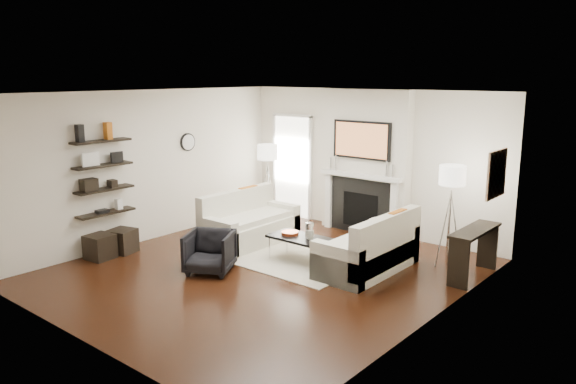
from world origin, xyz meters
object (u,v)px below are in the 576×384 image
Objects in this scene: armchair at (210,250)px; lamp_left_shade at (267,152)px; loveseat_left_base at (251,232)px; lamp_right_shade at (452,175)px; coffee_table at (302,238)px; loveseat_right_base at (367,257)px; ottoman_near at (122,241)px.

lamp_left_shade is (-1.24, 2.72, 1.10)m from armchair.
lamp_right_shade is (3.21, 1.13, 1.24)m from loveseat_left_base.
lamp_right_shade is at bearing 36.38° from coffee_table.
loveseat_left_base is at bearing 80.99° from armchair.
loveseat_left_base is at bearing -160.67° from lamp_right_shade.
coffee_table is at bearing -143.62° from lamp_right_shade.
lamp_left_shade reaches higher than coffee_table.
loveseat_right_base is 2.58× the size of armchair.
loveseat_right_base is at bearing -130.18° from lamp_right_shade.
ottoman_near is at bearing 159.67° from armchair.
loveseat_right_base is at bearing -20.25° from lamp_left_shade.
armchair is 1.74× the size of lamp_right_shade.
armchair is 1.88m from ottoman_near.
loveseat_right_base is 4.50× the size of lamp_right_shade.
lamp_left_shade is (-2.05, 1.47, 1.05)m from coffee_table.
loveseat_left_base and loveseat_right_base have the same top height.
loveseat_left_base is 2.36m from loveseat_right_base.
loveseat_right_base is 4.50× the size of ottoman_near.
loveseat_right_base is 4.50× the size of lamp_left_shade.
coffee_table is at bearing 29.97° from ottoman_near.
lamp_left_shade reaches higher than loveseat_left_base.
coffee_table is (1.36, -0.24, 0.19)m from loveseat_left_base.
lamp_right_shade is at bearing 49.82° from loveseat_right_base.
ottoman_near is at bearing -150.03° from coffee_table.
loveseat_right_base is 3.47m from lamp_left_shade.
coffee_table is at bearing -35.75° from lamp_left_shade.
loveseat_left_base is 4.50× the size of lamp_left_shade.
loveseat_left_base reaches higher than ottoman_near.
armchair is at bearing -65.53° from lamp_left_shade.
coffee_table is 3.08m from ottoman_near.
armchair reaches higher than coffee_table.
loveseat_left_base is at bearing -177.27° from loveseat_right_base.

